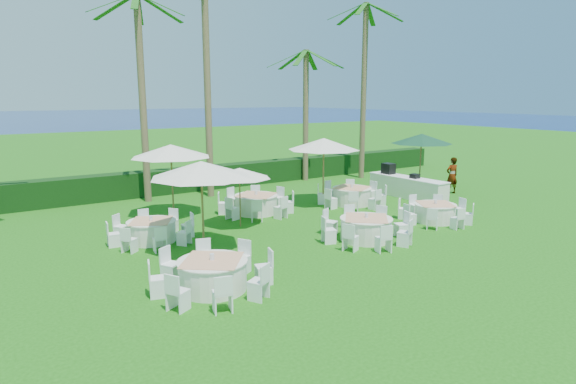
% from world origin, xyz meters
% --- Properties ---
extents(ground, '(120.00, 120.00, 0.00)m').
position_xyz_m(ground, '(0.00, 0.00, 0.00)').
color(ground, '#19550E').
rests_on(ground, ground).
extents(hedge, '(34.00, 1.00, 1.20)m').
position_xyz_m(hedge, '(0.00, 12.00, 0.60)').
color(hedge, black).
rests_on(hedge, ground).
extents(ocean, '(260.00, 260.00, 0.00)m').
position_xyz_m(ocean, '(0.00, 102.00, 0.00)').
color(ocean, '#081957').
rests_on(ocean, ground).
extents(banquet_table_a, '(3.08, 3.08, 0.94)m').
position_xyz_m(banquet_table_a, '(-4.74, -0.53, 0.41)').
color(banquet_table_a, silver).
rests_on(banquet_table_a, ground).
extents(banquet_table_b, '(3.04, 3.04, 0.94)m').
position_xyz_m(banquet_table_b, '(1.39, 0.50, 0.41)').
color(banquet_table_b, silver).
rests_on(banquet_table_b, ground).
extents(banquet_table_c, '(2.80, 2.80, 0.86)m').
position_xyz_m(banquet_table_c, '(5.31, 0.85, 0.37)').
color(banquet_table_c, silver).
rests_on(banquet_table_c, ground).
extents(banquet_table_d, '(2.85, 2.85, 0.87)m').
position_xyz_m(banquet_table_d, '(-4.69, 4.36, 0.38)').
color(banquet_table_d, silver).
rests_on(banquet_table_d, ground).
extents(banquet_table_e, '(3.11, 3.11, 0.95)m').
position_xyz_m(banquet_table_e, '(0.19, 5.85, 0.41)').
color(banquet_table_e, silver).
rests_on(banquet_table_e, ground).
extents(banquet_table_f, '(3.08, 3.08, 0.93)m').
position_xyz_m(banquet_table_f, '(4.62, 4.94, 0.41)').
color(banquet_table_f, silver).
rests_on(banquet_table_f, ground).
extents(umbrella_a, '(3.12, 3.12, 2.87)m').
position_xyz_m(umbrella_a, '(-3.73, 2.30, 2.62)').
color(umbrella_a, brown).
rests_on(umbrella_a, ground).
extents(umbrella_b, '(2.33, 2.33, 2.21)m').
position_xyz_m(umbrella_b, '(-1.33, 4.39, 2.02)').
color(umbrella_b, brown).
rests_on(umbrella_b, ground).
extents(umbrella_c, '(3.17, 3.17, 2.92)m').
position_xyz_m(umbrella_c, '(-2.86, 7.22, 2.67)').
color(umbrella_c, brown).
rests_on(umbrella_c, ground).
extents(umbrella_d, '(3.18, 3.18, 2.98)m').
position_xyz_m(umbrella_d, '(3.54, 5.65, 2.72)').
color(umbrella_d, brown).
rests_on(umbrella_d, ground).
extents(umbrella_green, '(3.08, 3.08, 2.92)m').
position_xyz_m(umbrella_green, '(9.70, 5.50, 2.66)').
color(umbrella_green, brown).
rests_on(umbrella_green, ground).
extents(buffet_table, '(1.03, 4.26, 1.51)m').
position_xyz_m(buffet_table, '(7.87, 4.69, 0.53)').
color(buffet_table, silver).
rests_on(buffet_table, ground).
extents(staff_person, '(0.74, 0.56, 1.82)m').
position_xyz_m(staff_person, '(10.40, 4.05, 0.91)').
color(staff_person, gray).
rests_on(staff_person, ground).
extents(palm_b, '(4.38, 4.23, 9.10)m').
position_xyz_m(palm_b, '(-2.81, 10.67, 5.01)').
color(palm_b, brown).
rests_on(palm_b, ground).
extents(palm_c, '(4.39, 4.20, 10.43)m').
position_xyz_m(palm_c, '(0.10, 10.12, 5.69)').
color(palm_c, brown).
rests_on(palm_c, ground).
extents(palm_d, '(4.22, 4.38, 7.32)m').
position_xyz_m(palm_d, '(6.61, 11.30, 4.09)').
color(palm_d, brown).
rests_on(palm_d, ground).
extents(palm_e, '(4.12, 4.40, 9.94)m').
position_xyz_m(palm_e, '(9.87, 10.11, 5.44)').
color(palm_e, brown).
rests_on(palm_e, ground).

